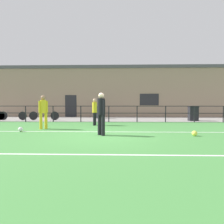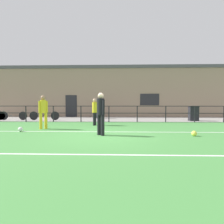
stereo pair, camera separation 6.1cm
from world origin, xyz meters
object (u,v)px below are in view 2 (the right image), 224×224
(bicycle_parked_2, at_px, (44,116))
(soccer_ball_match, at_px, (20,129))
(player_goalkeeper, at_px, (101,111))
(player_striker, at_px, (43,110))
(soccer_ball_spare, at_px, (194,133))
(player_winger, at_px, (95,110))
(trash_bin_1, at_px, (99,112))
(trash_bin_0, at_px, (193,113))
(bicycle_parked_0, at_px, (12,116))

(bicycle_parked_2, bearing_deg, soccer_ball_match, -79.16)
(player_goalkeeper, distance_m, bicycle_parked_2, 8.72)
(player_striker, height_order, soccer_ball_spare, player_striker)
(player_winger, xyz_separation_m, bicycle_parked_2, (-4.35, 3.32, -0.55))
(bicycle_parked_2, bearing_deg, trash_bin_1, 26.01)
(player_striker, xyz_separation_m, trash_bin_0, (9.49, 4.90, -0.41))
(bicycle_parked_0, bearing_deg, trash_bin_1, 16.71)
(player_winger, relative_size, bicycle_parked_2, 0.69)
(player_striker, xyz_separation_m, bicycle_parked_2, (-1.89, 5.13, -0.62))
(soccer_ball_match, xyz_separation_m, soccer_ball_spare, (7.73, -1.01, 0.00))
(player_striker, xyz_separation_m, trash_bin_1, (2.20, 7.13, -0.47))
(soccer_ball_match, distance_m, bicycle_parked_2, 6.25)
(player_goalkeeper, distance_m, bicycle_parked_0, 10.42)
(bicycle_parked_0, relative_size, trash_bin_1, 2.39)
(player_goalkeeper, relative_size, player_striker, 1.02)
(soccer_ball_match, relative_size, soccer_ball_spare, 0.99)
(bicycle_parked_2, bearing_deg, player_goalkeeper, -54.27)
(player_goalkeeper, relative_size, bicycle_parked_2, 0.76)
(trash_bin_0, bearing_deg, soccer_ball_spare, -109.73)
(player_goalkeeper, bearing_deg, bicycle_parked_2, -4.55)
(soccer_ball_match, distance_m, soccer_ball_spare, 7.80)
(soccer_ball_spare, bearing_deg, player_winger, 139.98)
(soccer_ball_match, relative_size, trash_bin_0, 0.20)
(bicycle_parked_2, distance_m, trash_bin_0, 11.39)
(soccer_ball_match, distance_m, trash_bin_1, 8.65)
(soccer_ball_spare, height_order, trash_bin_0, trash_bin_0)
(soccer_ball_spare, bearing_deg, trash_bin_1, 117.74)
(player_goalkeeper, relative_size, bicycle_parked_0, 0.75)
(soccer_ball_match, bearing_deg, player_goalkeeper, -13.31)
(player_striker, height_order, player_winger, player_striker)
(player_striker, relative_size, soccer_ball_match, 7.97)
(bicycle_parked_0, bearing_deg, player_goalkeeper, -42.72)
(trash_bin_1, bearing_deg, soccer_ball_match, -109.77)
(bicycle_parked_0, distance_m, bicycle_parked_2, 2.56)
(bicycle_parked_0, xyz_separation_m, bicycle_parked_2, (2.56, 0.00, 0.00))
(player_striker, height_order, trash_bin_0, player_striker)
(soccer_ball_match, height_order, trash_bin_1, trash_bin_1)
(soccer_ball_spare, relative_size, trash_bin_1, 0.22)
(player_goalkeeper, bearing_deg, player_striker, 18.50)
(trash_bin_0, bearing_deg, player_striker, -152.70)
(player_striker, bearing_deg, trash_bin_1, -142.74)
(trash_bin_1, bearing_deg, player_winger, -87.24)
(player_goalkeeper, relative_size, trash_bin_0, 1.60)
(player_striker, distance_m, soccer_ball_match, 1.52)
(trash_bin_0, distance_m, trash_bin_1, 7.62)
(player_winger, distance_m, trash_bin_0, 7.69)
(player_goalkeeper, bearing_deg, soccer_ball_spare, -131.63)
(player_striker, xyz_separation_m, player_winger, (2.46, 1.80, -0.07))
(bicycle_parked_2, xyz_separation_m, trash_bin_1, (4.10, 2.00, 0.16))
(soccer_ball_match, bearing_deg, trash_bin_1, 70.23)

